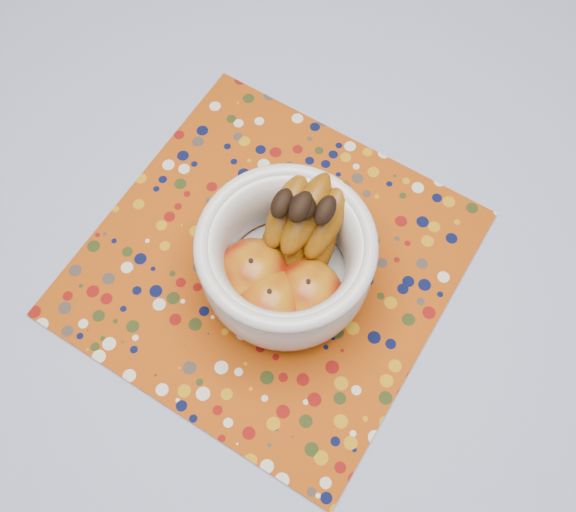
% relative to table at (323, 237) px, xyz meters
% --- Properties ---
extents(table, '(1.20, 1.20, 0.75)m').
position_rel_table_xyz_m(table, '(0.00, 0.00, 0.00)').
color(table, brown).
rests_on(table, ground).
extents(tablecloth, '(1.32, 1.32, 0.01)m').
position_rel_table_xyz_m(tablecloth, '(0.00, 0.00, 0.08)').
color(tablecloth, '#6372A5').
rests_on(tablecloth, table).
extents(placemat, '(0.45, 0.45, 0.00)m').
position_rel_table_xyz_m(placemat, '(-0.03, -0.10, 0.09)').
color(placemat, '#953908').
rests_on(placemat, tablecloth).
extents(fruit_bowl, '(0.19, 0.20, 0.16)m').
position_rel_table_xyz_m(fruit_bowl, '(-0.00, -0.11, 0.16)').
color(fruit_bowl, silver).
rests_on(fruit_bowl, placemat).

